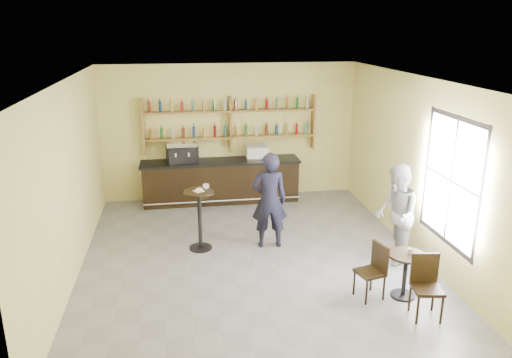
{
  "coord_description": "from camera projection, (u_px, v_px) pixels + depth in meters",
  "views": [
    {
      "loc": [
        -1.2,
        -8.09,
        4.06
      ],
      "look_at": [
        0.2,
        0.8,
        1.25
      ],
      "focal_mm": 35.0,
      "sensor_mm": 36.0,
      "label": 1
    }
  ],
  "objects": [
    {
      "name": "espresso_machine",
      "position": [
        182.0,
        152.0,
        11.45
      ],
      "size": [
        0.74,
        0.54,
        0.49
      ],
      "primitive_type": null,
      "rotation": [
        0.0,
        0.0,
        0.16
      ],
      "color": "black",
      "rests_on": "bar_counter"
    },
    {
      "name": "floor",
      "position": [
        252.0,
        258.0,
        9.02
      ],
      "size": [
        7.0,
        7.0,
        0.0
      ],
      "primitive_type": "plane",
      "color": "slate",
      "rests_on": "ground"
    },
    {
      "name": "window_pane",
      "position": [
        451.0,
        181.0,
        7.83
      ],
      "size": [
        0.0,
        2.0,
        2.0
      ],
      "primitive_type": "plane",
      "rotation": [
        1.57,
        0.0,
        -1.57
      ],
      "color": "white",
      "rests_on": "wall_right"
    },
    {
      "name": "wall_right",
      "position": [
        416.0,
        166.0,
        8.99
      ],
      "size": [
        0.0,
        7.0,
        7.0
      ],
      "primitive_type": "plane",
      "rotation": [
        1.57,
        0.0,
        -1.57
      ],
      "color": "#F1E489",
      "rests_on": "floor"
    },
    {
      "name": "cup_pedestal",
      "position": [
        206.0,
        187.0,
        9.18
      ],
      "size": [
        0.12,
        0.12,
        0.09
      ],
      "primitive_type": "imported",
      "rotation": [
        0.0,
        0.0,
        0.01
      ],
      "color": "white",
      "rests_on": "pedestal_table"
    },
    {
      "name": "window_frame",
      "position": [
        451.0,
        181.0,
        7.83
      ],
      "size": [
        0.04,
        1.7,
        2.1
      ],
      "primitive_type": null,
      "color": "black",
      "rests_on": "wall_right"
    },
    {
      "name": "cafe_table",
      "position": [
        405.0,
        275.0,
        7.67
      ],
      "size": [
        0.73,
        0.73,
        0.72
      ],
      "primitive_type": null,
      "rotation": [
        0.0,
        0.0,
        0.36
      ],
      "color": "black",
      "rests_on": "floor"
    },
    {
      "name": "bar_counter",
      "position": [
        221.0,
        181.0,
        11.8
      ],
      "size": [
        3.7,
        0.72,
        1.0
      ],
      "primitive_type": null,
      "color": "black",
      "rests_on": "floor"
    },
    {
      "name": "wall_left",
      "position": [
        69.0,
        182.0,
        8.1
      ],
      "size": [
        0.0,
        7.0,
        7.0
      ],
      "primitive_type": "plane",
      "rotation": [
        1.57,
        0.0,
        1.57
      ],
      "color": "#F1E489",
      "rests_on": "floor"
    },
    {
      "name": "shelf_unit",
      "position": [
        230.0,
        124.0,
        11.66
      ],
      "size": [
        4.0,
        0.26,
        1.4
      ],
      "primitive_type": null,
      "color": "brown",
      "rests_on": "wall_back"
    },
    {
      "name": "pastry_case",
      "position": [
        257.0,
        153.0,
        11.73
      ],
      "size": [
        0.57,
        0.48,
        0.31
      ],
      "primitive_type": null,
      "rotation": [
        0.0,
        0.0,
        0.12
      ],
      "color": "silver",
      "rests_on": "bar_counter"
    },
    {
      "name": "ceiling",
      "position": [
        252.0,
        79.0,
        8.07
      ],
      "size": [
        7.0,
        7.0,
        0.0
      ],
      "primitive_type": "plane",
      "rotation": [
        3.14,
        0.0,
        0.0
      ],
      "color": "white",
      "rests_on": "wall_back"
    },
    {
      "name": "napkin",
      "position": [
        199.0,
        191.0,
        9.08
      ],
      "size": [
        0.23,
        0.23,
        0.0
      ],
      "primitive_type": "cube",
      "rotation": [
        0.0,
        0.0,
        0.56
      ],
      "color": "white",
      "rests_on": "pedestal_table"
    },
    {
      "name": "wall_back",
      "position": [
        230.0,
        132.0,
        11.84
      ],
      "size": [
        7.0,
        0.0,
        7.0
      ],
      "primitive_type": "plane",
      "rotation": [
        1.57,
        0.0,
        0.0
      ],
      "color": "#F1E489",
      "rests_on": "floor"
    },
    {
      "name": "pedestal_table",
      "position": [
        200.0,
        220.0,
        9.25
      ],
      "size": [
        0.73,
        0.73,
        1.15
      ],
      "primitive_type": null,
      "rotation": [
        0.0,
        0.0,
        0.41
      ],
      "color": "black",
      "rests_on": "floor"
    },
    {
      "name": "chair_west",
      "position": [
        370.0,
        272.0,
        7.61
      ],
      "size": [
        0.46,
        0.46,
        0.87
      ],
      "primitive_type": null,
      "rotation": [
        0.0,
        0.0,
        -1.31
      ],
      "color": "black",
      "rests_on": "floor"
    },
    {
      "name": "man_main",
      "position": [
        269.0,
        200.0,
        9.27
      ],
      "size": [
        0.69,
        0.47,
        1.84
      ],
      "primitive_type": "imported",
      "rotation": [
        0.0,
        0.0,
        3.09
      ],
      "color": "black",
      "rests_on": "floor"
    },
    {
      "name": "cup_cafe",
      "position": [
        410.0,
        251.0,
        7.56
      ],
      "size": [
        0.13,
        0.13,
        0.09
      ],
      "primitive_type": "imported",
      "rotation": [
        0.0,
        0.0,
        0.38
      ],
      "color": "white",
      "rests_on": "cafe_table"
    },
    {
      "name": "wall_front",
      "position": [
        301.0,
        268.0,
        5.24
      ],
      "size": [
        7.0,
        0.0,
        7.0
      ],
      "primitive_type": "plane",
      "rotation": [
        -1.57,
        0.0,
        0.0
      ],
      "color": "#F1E489",
      "rests_on": "floor"
    },
    {
      "name": "donut",
      "position": [
        199.0,
        190.0,
        9.06
      ],
      "size": [
        0.15,
        0.15,
        0.05
      ],
      "primitive_type": "torus",
      "rotation": [
        0.0,
        0.0,
        -0.19
      ],
      "color": "#E0B352",
      "rests_on": "napkin"
    },
    {
      "name": "chair_south",
      "position": [
        427.0,
        288.0,
        7.08
      ],
      "size": [
        0.45,
        0.45,
        0.93
      ],
      "primitive_type": null,
      "rotation": [
        0.0,
        0.0,
        -0.14
      ],
      "color": "black",
      "rests_on": "floor"
    },
    {
      "name": "patron_second",
      "position": [
        396.0,
        214.0,
        8.67
      ],
      "size": [
        0.83,
        0.98,
        1.78
      ],
      "primitive_type": "imported",
      "rotation": [
        0.0,
        0.0,
        -1.77
      ],
      "color": "#99999E",
      "rests_on": "floor"
    },
    {
      "name": "liquor_bottles",
      "position": [
        230.0,
        117.0,
        11.61
      ],
      "size": [
        3.68,
        0.1,
        1.0
      ],
      "primitive_type": null,
      "color": "#8C5919",
      "rests_on": "shelf_unit"
    }
  ]
}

